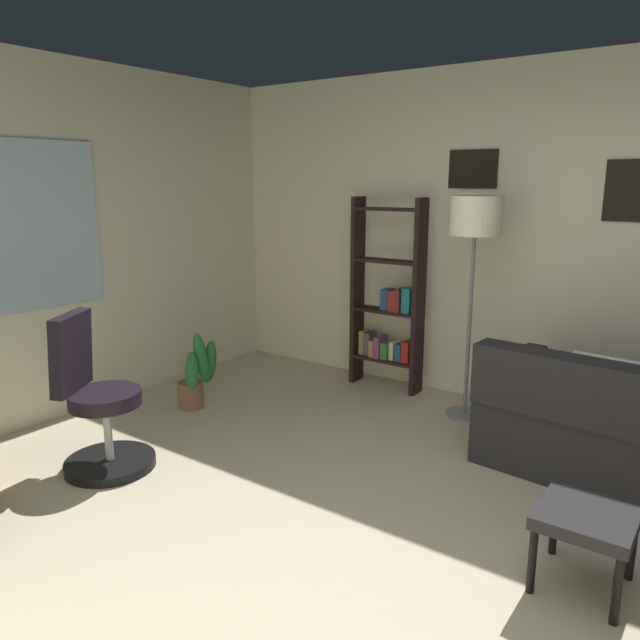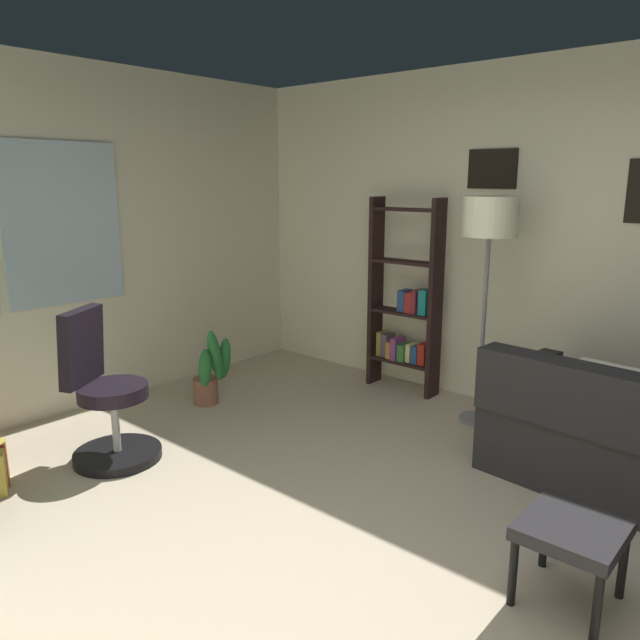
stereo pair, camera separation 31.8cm
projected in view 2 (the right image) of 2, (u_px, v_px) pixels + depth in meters
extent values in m
cube|color=#C4B397|center=(385.00, 583.00, 2.83)|extent=(4.84, 6.10, 0.10)
cube|color=beige|center=(45.00, 243.00, 4.49)|extent=(4.84, 0.10, 2.66)
cube|color=silver|center=(63.00, 224.00, 4.51)|extent=(0.90, 0.03, 1.20)
cube|color=beige|center=(588.00, 245.00, 4.34)|extent=(0.10, 6.10, 2.66)
cube|color=black|center=(492.00, 169.00, 4.64)|extent=(0.02, 0.39, 0.30)
cube|color=black|center=(630.00, 411.00, 3.16)|extent=(0.36, 1.74, 0.38)
cube|color=black|center=(522.00, 377.00, 3.98)|extent=(0.88, 0.22, 0.20)
cube|color=beige|center=(612.00, 401.00, 3.34)|extent=(0.20, 0.41, 0.41)
cube|color=black|center=(572.00, 530.00, 2.56)|extent=(0.41, 0.40, 0.06)
cylinder|color=black|center=(597.00, 608.00, 2.36)|extent=(0.04, 0.04, 0.31)
cylinder|color=black|center=(623.00, 565.00, 2.62)|extent=(0.04, 0.04, 0.31)
cylinder|color=black|center=(513.00, 572.00, 2.58)|extent=(0.04, 0.04, 0.31)
cylinder|color=black|center=(545.00, 536.00, 2.84)|extent=(0.04, 0.04, 0.31)
cylinder|color=black|center=(118.00, 455.00, 3.96)|extent=(0.56, 0.56, 0.06)
cylinder|color=#B2B2B7|center=(115.00, 421.00, 3.91)|extent=(0.05, 0.05, 0.41)
cylinder|color=black|center=(113.00, 392.00, 3.86)|extent=(0.44, 0.44, 0.09)
cube|color=black|center=(81.00, 346.00, 3.83)|extent=(0.40, 0.30, 0.49)
cube|color=black|center=(436.00, 301.00, 4.93)|extent=(0.18, 0.04, 1.65)
cube|color=black|center=(376.00, 292.00, 5.31)|extent=(0.18, 0.04, 1.65)
cube|color=black|center=(402.00, 361.00, 5.25)|extent=(0.18, 0.56, 0.02)
cube|color=black|center=(404.00, 313.00, 5.15)|extent=(0.18, 0.56, 0.02)
cube|color=black|center=(405.00, 262.00, 5.05)|extent=(0.18, 0.56, 0.02)
cube|color=black|center=(407.00, 210.00, 4.96)|extent=(0.18, 0.56, 0.02)
cube|color=#A52216|center=(425.00, 354.00, 5.11)|extent=(0.14, 0.07, 0.18)
cube|color=navy|center=(418.00, 354.00, 5.16)|extent=(0.14, 0.06, 0.15)
cube|color=beige|center=(411.00, 352.00, 5.20)|extent=(0.13, 0.04, 0.16)
cube|color=#347338|center=(405.00, 352.00, 5.23)|extent=(0.15, 0.07, 0.15)
cube|color=#7F3B78|center=(398.00, 348.00, 5.26)|extent=(0.17, 0.05, 0.19)
cube|color=#BE7533|center=(392.00, 349.00, 5.31)|extent=(0.16, 0.04, 0.15)
cube|color=#4E434D|center=(388.00, 345.00, 5.35)|extent=(0.14, 0.06, 0.21)
cube|color=olive|center=(382.00, 343.00, 5.39)|extent=(0.13, 0.04, 0.21)
cube|color=#18797D|center=(426.00, 302.00, 5.01)|extent=(0.15, 0.07, 0.21)
cube|color=maroon|center=(418.00, 302.00, 5.05)|extent=(0.16, 0.04, 0.20)
cube|color=maroon|center=(412.00, 302.00, 5.09)|extent=(0.15, 0.06, 0.17)
cube|color=navy|center=(405.00, 300.00, 5.15)|extent=(0.14, 0.07, 0.18)
cylinder|color=slate|center=(478.00, 419.00, 4.59)|extent=(0.28, 0.28, 0.03)
cylinder|color=slate|center=(483.00, 330.00, 4.44)|extent=(0.03, 0.03, 1.36)
cylinder|color=#EBEFC9|center=(490.00, 216.00, 4.25)|extent=(0.38, 0.38, 0.28)
cylinder|color=#8D5A45|center=(206.00, 391.00, 4.94)|extent=(0.20, 0.20, 0.22)
ellipsoid|color=#22652D|center=(215.00, 356.00, 4.77)|extent=(0.19, 0.11, 0.45)
ellipsoid|color=#22652D|center=(205.00, 368.00, 4.70)|extent=(0.20, 0.19, 0.32)
ellipsoid|color=#22652D|center=(224.00, 358.00, 4.87)|extent=(0.16, 0.17, 0.35)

